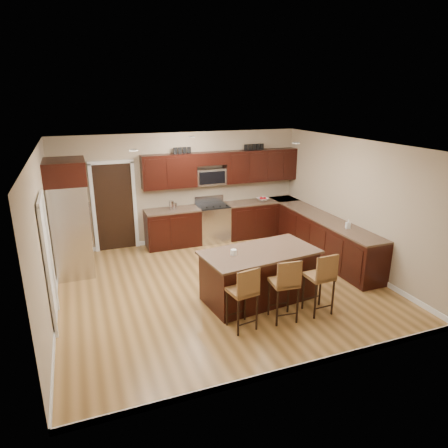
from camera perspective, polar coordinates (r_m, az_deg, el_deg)
name	(u,v)px	position (r m, az deg, el deg)	size (l,w,h in m)	color
floor	(221,285)	(7.87, -0.42, -8.74)	(6.00, 6.00, 0.00)	#9F753F
ceiling	(221,145)	(7.08, -0.47, 11.19)	(6.00, 6.00, 0.00)	silver
wall_back	(182,188)	(9.90, -5.98, 5.10)	(6.00, 6.00, 0.00)	tan
wall_left	(44,239)	(6.97, -24.27, -1.95)	(5.50, 5.50, 0.00)	tan
wall_right	(355,204)	(8.82, 18.19, 2.70)	(5.50, 5.50, 0.00)	tan
base_cabinets	(274,230)	(9.64, 7.22, -0.80)	(4.02, 3.96, 0.92)	black
upper_cabinets	(224,167)	(9.96, 0.04, 8.15)	(4.00, 0.33, 0.80)	black
range	(213,223)	(10.04, -1.63, 0.19)	(0.76, 0.64, 1.11)	silver
microwave	(210,177)	(9.90, -1.99, 6.79)	(0.76, 0.31, 0.40)	silver
doorway	(115,207)	(9.69, -15.37, 2.32)	(0.85, 0.03, 2.06)	black
pantry_door	(48,265)	(6.80, -23.86, -5.36)	(0.03, 0.80, 2.04)	white
letter_decor	(219,149)	(9.84, -0.76, 10.71)	(2.20, 0.03, 0.15)	black
island	(259,277)	(7.25, 5.04, -7.48)	(2.14, 1.30, 0.92)	black
stool_left	(244,291)	(6.21, 2.91, -9.61)	(0.45, 0.45, 1.06)	brown
stool_mid	(286,283)	(6.49, 8.80, -8.34)	(0.44, 0.44, 1.09)	brown
stool_right	(322,277)	(6.82, 13.79, -7.31)	(0.43, 0.43, 1.09)	brown
refrigerator	(70,217)	(8.58, -21.14, 0.94)	(0.79, 1.01, 2.35)	silver
floor_mat	(245,249)	(9.62, 3.00, -3.60)	(0.86, 0.57, 0.01)	brown
fruit_bowl	(263,199)	(10.42, 5.57, 3.55)	(0.30, 0.30, 0.07)	silver
soap_bottle	(348,224)	(8.56, 17.30, 0.00)	(0.09, 0.09, 0.19)	#B2B2B2
canister_tall	(171,205)	(9.61, -7.53, 2.67)	(0.12, 0.12, 0.21)	silver
canister_short	(175,206)	(9.64, -7.07, 2.56)	(0.11, 0.11, 0.16)	silver
island_jar	(234,252)	(6.84, 1.37, -4.06)	(0.10, 0.10, 0.10)	white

